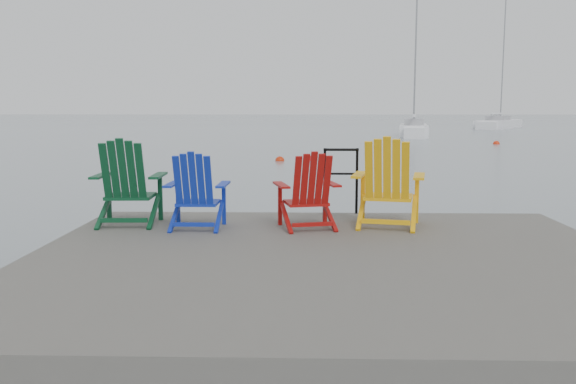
{
  "coord_description": "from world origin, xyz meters",
  "views": [
    {
      "loc": [
        -0.25,
        -5.86,
        1.94
      ],
      "look_at": [
        -0.46,
        2.04,
        0.85
      ],
      "focal_mm": 38.0,
      "sensor_mm": 36.0,
      "label": 1
    }
  ],
  "objects_px": {
    "buoy_a": "(311,160)",
    "sailboat_near": "(413,131)",
    "buoy_c": "(496,144)",
    "chair_green": "(128,183)",
    "buoy_b": "(280,161)",
    "handrail": "(341,174)",
    "chair_blue": "(196,191)",
    "sailboat_mid": "(499,124)",
    "chair_red": "(308,191)",
    "buoy_d": "(425,135)",
    "chair_yellow": "(388,183)"
  },
  "relations": [
    {
      "from": "chair_green",
      "to": "chair_red",
      "type": "distance_m",
      "value": 2.24
    },
    {
      "from": "buoy_d",
      "to": "buoy_b",
      "type": "bearing_deg",
      "value": -113.16
    },
    {
      "from": "sailboat_mid",
      "to": "buoy_c",
      "type": "height_order",
      "value": "sailboat_mid"
    },
    {
      "from": "buoy_d",
      "to": "buoy_a",
      "type": "bearing_deg",
      "value": -110.99
    },
    {
      "from": "buoy_a",
      "to": "sailboat_near",
      "type": "bearing_deg",
      "value": 69.98
    },
    {
      "from": "sailboat_near",
      "to": "sailboat_mid",
      "type": "height_order",
      "value": "sailboat_mid"
    },
    {
      "from": "handrail",
      "to": "buoy_b",
      "type": "height_order",
      "value": "handrail"
    },
    {
      "from": "sailboat_near",
      "to": "buoy_d",
      "type": "xyz_separation_m",
      "value": [
        1.3,
        2.35,
        -0.36
      ]
    },
    {
      "from": "chair_green",
      "to": "sailboat_mid",
      "type": "height_order",
      "value": "sailboat_mid"
    },
    {
      "from": "buoy_b",
      "to": "buoy_c",
      "type": "distance_m",
      "value": 16.06
    },
    {
      "from": "buoy_b",
      "to": "chair_green",
      "type": "bearing_deg",
      "value": -94.74
    },
    {
      "from": "chair_green",
      "to": "buoy_a",
      "type": "xyz_separation_m",
      "value": [
        2.41,
        15.57,
        -1.03
      ]
    },
    {
      "from": "chair_blue",
      "to": "handrail",
      "type": "bearing_deg",
      "value": 32.99
    },
    {
      "from": "chair_blue",
      "to": "sailboat_mid",
      "type": "relative_size",
      "value": 0.07
    },
    {
      "from": "buoy_a",
      "to": "buoy_c",
      "type": "distance_m",
      "value": 15.02
    },
    {
      "from": "chair_blue",
      "to": "buoy_b",
      "type": "distance_m",
      "value": 15.49
    },
    {
      "from": "handrail",
      "to": "chair_red",
      "type": "distance_m",
      "value": 1.19
    },
    {
      "from": "handrail",
      "to": "chair_green",
      "type": "height_order",
      "value": "chair_green"
    },
    {
      "from": "chair_blue",
      "to": "buoy_a",
      "type": "height_order",
      "value": "chair_blue"
    },
    {
      "from": "sailboat_mid",
      "to": "buoy_d",
      "type": "relative_size",
      "value": 36.93
    },
    {
      "from": "handrail",
      "to": "chair_green",
      "type": "xyz_separation_m",
      "value": [
        -2.68,
        -0.93,
        -0.01
      ]
    },
    {
      "from": "buoy_c",
      "to": "buoy_d",
      "type": "xyz_separation_m",
      "value": [
        -1.55,
        12.01,
        0.0
      ]
    },
    {
      "from": "chair_green",
      "to": "sailboat_near",
      "type": "xyz_separation_m",
      "value": [
        9.9,
        36.13,
        -0.68
      ]
    },
    {
      "from": "sailboat_mid",
      "to": "buoy_c",
      "type": "xyz_separation_m",
      "value": [
        -9.05,
        -28.44,
        -0.35
      ]
    },
    {
      "from": "buoy_b",
      "to": "buoy_d",
      "type": "distance_m",
      "value": 25.27
    },
    {
      "from": "handrail",
      "to": "sailboat_mid",
      "type": "distance_m",
      "value": 57.27
    },
    {
      "from": "buoy_b",
      "to": "buoy_c",
      "type": "xyz_separation_m",
      "value": [
        11.49,
        11.22,
        0.0
      ]
    },
    {
      "from": "buoy_b",
      "to": "sailboat_mid",
      "type": "bearing_deg",
      "value": 62.62
    },
    {
      "from": "sailboat_near",
      "to": "buoy_b",
      "type": "height_order",
      "value": "sailboat_near"
    },
    {
      "from": "sailboat_near",
      "to": "chair_yellow",
      "type": "bearing_deg",
      "value": -91.12
    },
    {
      "from": "chair_red",
      "to": "buoy_d",
      "type": "relative_size",
      "value": 2.42
    },
    {
      "from": "sailboat_mid",
      "to": "sailboat_near",
      "type": "bearing_deg",
      "value": -93.28
    },
    {
      "from": "chair_red",
      "to": "sailboat_near",
      "type": "relative_size",
      "value": 0.09
    },
    {
      "from": "chair_blue",
      "to": "buoy_d",
      "type": "xyz_separation_m",
      "value": [
        10.32,
        38.69,
        -0.96
      ]
    },
    {
      "from": "sailboat_near",
      "to": "buoy_d",
      "type": "relative_size",
      "value": 26.85
    },
    {
      "from": "buoy_c",
      "to": "buoy_b",
      "type": "bearing_deg",
      "value": -135.67
    },
    {
      "from": "chair_blue",
      "to": "buoy_b",
      "type": "bearing_deg",
      "value": 89.15
    },
    {
      "from": "buoy_a",
      "to": "buoy_d",
      "type": "height_order",
      "value": "buoy_d"
    },
    {
      "from": "sailboat_near",
      "to": "chair_green",
      "type": "bearing_deg",
      "value": -95.94
    },
    {
      "from": "chair_yellow",
      "to": "sailboat_mid",
      "type": "bearing_deg",
      "value": 82.91
    },
    {
      "from": "chair_green",
      "to": "buoy_a",
      "type": "relative_size",
      "value": 2.98
    },
    {
      "from": "chair_yellow",
      "to": "buoy_c",
      "type": "bearing_deg",
      "value": 81.79
    },
    {
      "from": "chair_green",
      "to": "chair_blue",
      "type": "distance_m",
      "value": 0.91
    },
    {
      "from": "handrail",
      "to": "chair_green",
      "type": "bearing_deg",
      "value": -160.87
    },
    {
      "from": "chair_blue",
      "to": "chair_yellow",
      "type": "height_order",
      "value": "chair_yellow"
    },
    {
      "from": "handrail",
      "to": "buoy_b",
      "type": "bearing_deg",
      "value": 95.64
    },
    {
      "from": "chair_red",
      "to": "sailboat_near",
      "type": "height_order",
      "value": "sailboat_near"
    },
    {
      "from": "chair_blue",
      "to": "buoy_d",
      "type": "distance_m",
      "value": 40.05
    },
    {
      "from": "chair_yellow",
      "to": "buoy_a",
      "type": "distance_m",
      "value": 15.66
    },
    {
      "from": "chair_green",
      "to": "chair_red",
      "type": "xyz_separation_m",
      "value": [
        2.23,
        -0.17,
        -0.07
      ]
    }
  ]
}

